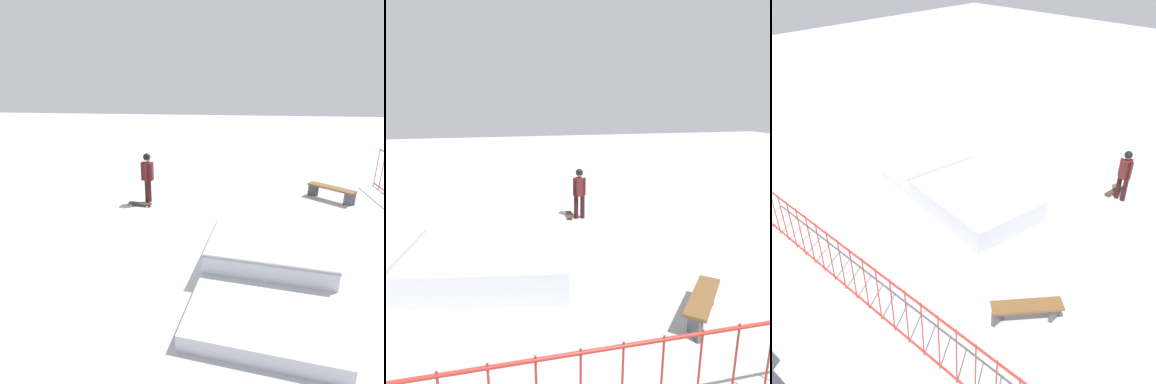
% 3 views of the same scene
% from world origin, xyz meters
% --- Properties ---
extents(ground_plane, '(60.00, 60.00, 0.00)m').
position_xyz_m(ground_plane, '(0.00, 0.00, 0.00)').
color(ground_plane, '#B7BABF').
extents(skate_ramp, '(5.73, 3.37, 0.74)m').
position_xyz_m(skate_ramp, '(1.30, 1.36, 0.32)').
color(skate_ramp, silver).
rests_on(skate_ramp, ground).
extents(skater, '(0.44, 0.39, 1.73)m').
position_xyz_m(skater, '(-2.14, -2.32, 1.01)').
color(skater, black).
rests_on(skater, ground).
extents(skateboard, '(0.34, 0.82, 0.09)m').
position_xyz_m(skateboard, '(-1.83, -2.54, 0.08)').
color(skateboard, '#3F2D1E').
rests_on(skateboard, ground).
extents(park_bench, '(1.34, 1.48, 0.48)m').
position_xyz_m(park_bench, '(-3.09, 3.94, 0.36)').
color(park_bench, brown).
rests_on(park_bench, ground).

